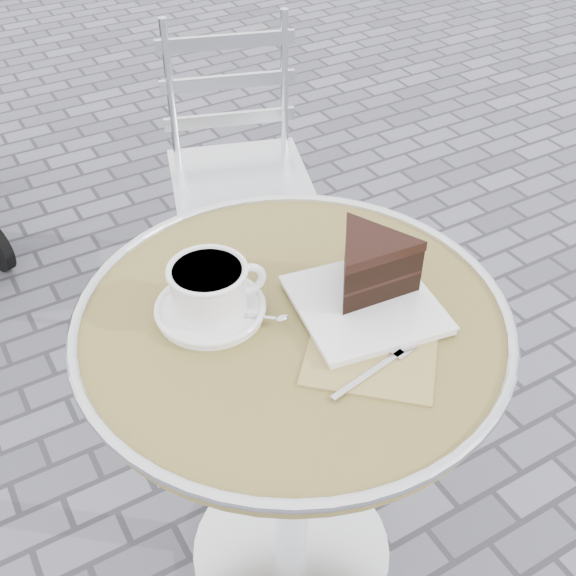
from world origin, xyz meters
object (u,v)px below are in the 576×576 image
cafe_table (292,385)px  cappuccino_set (211,293)px  bistro_chair (234,136)px  cake_plate_set (370,275)px

cafe_table → cappuccino_set: cappuccino_set is taller
cafe_table → cappuccino_set: 0.24m
cafe_table → bistro_chair: (0.35, 0.93, -0.04)m
cafe_table → cake_plate_set: bearing=-11.4°
cafe_table → cake_plate_set: 0.26m
cappuccino_set → cake_plate_set: size_ratio=0.51×
cafe_table → cake_plate_set: (0.13, -0.03, 0.22)m
cappuccino_set → bistro_chair: 1.01m
cappuccino_set → bistro_chair: (0.46, 0.86, -0.25)m
cappuccino_set → cafe_table: bearing=-25.6°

